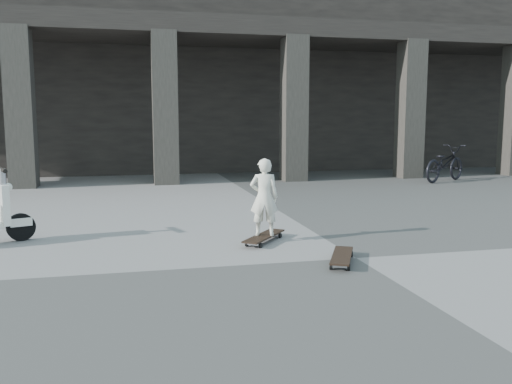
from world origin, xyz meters
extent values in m
plane|color=#474745|center=(0.00, 0.00, 0.00)|extent=(90.00, 90.00, 0.00)
cube|color=black|center=(0.00, 14.00, 3.00)|extent=(28.00, 6.00, 6.00)
cube|color=black|center=(0.00, 9.60, 4.20)|extent=(28.00, 2.80, 0.50)
cube|color=#2F2D27|center=(-5.36, 8.50, 2.00)|extent=(0.65, 0.65, 4.00)
cube|color=#2F2D27|center=(-1.79, 8.50, 2.00)|extent=(0.65, 0.65, 4.00)
cube|color=#2F2D27|center=(1.79, 8.50, 2.00)|extent=(0.65, 0.65, 4.00)
cube|color=#2F2D27|center=(5.36, 8.50, 2.00)|extent=(0.65, 0.65, 4.00)
cube|color=black|center=(-0.91, 1.13, 0.09)|extent=(0.79, 0.92, 0.02)
cube|color=#B2B2B7|center=(-0.70, 1.40, 0.05)|extent=(0.19, 0.17, 0.03)
cube|color=#B2B2B7|center=(-1.12, 0.85, 0.05)|extent=(0.19, 0.17, 0.03)
cylinder|color=black|center=(-0.78, 1.46, 0.04)|extent=(0.07, 0.08, 0.07)
cylinder|color=black|center=(-0.62, 1.33, 0.04)|extent=(0.07, 0.08, 0.07)
cylinder|color=black|center=(-1.21, 0.92, 0.04)|extent=(0.07, 0.08, 0.07)
cylinder|color=black|center=(-1.04, 0.79, 0.04)|extent=(0.07, 0.08, 0.07)
cube|color=black|center=(-0.27, -0.18, 0.09)|extent=(0.59, 0.90, 0.02)
cube|color=#B2B2B7|center=(-0.13, 0.10, 0.05)|extent=(0.20, 0.14, 0.03)
cube|color=#B2B2B7|center=(-0.41, -0.46, 0.05)|extent=(0.20, 0.14, 0.03)
cylinder|color=black|center=(-0.22, 0.14, 0.04)|extent=(0.06, 0.08, 0.08)
cylinder|color=black|center=(-0.04, 0.05, 0.04)|extent=(0.06, 0.08, 0.08)
cylinder|color=black|center=(-0.50, -0.42, 0.04)|extent=(0.06, 0.08, 0.08)
cylinder|color=black|center=(-0.32, -0.51, 0.04)|extent=(0.06, 0.08, 0.08)
imported|color=silver|center=(-0.91, 1.13, 0.64)|extent=(0.45, 0.35, 1.09)
cylinder|color=black|center=(-4.27, 2.02, 0.20)|extent=(0.40, 0.23, 0.39)
cube|color=white|center=(-4.46, 1.95, 0.54)|extent=(0.21, 0.35, 0.57)
cube|color=white|center=(-4.27, 2.02, 0.27)|extent=(0.32, 0.23, 0.12)
cylinder|color=#B2B2B7|center=(-4.46, 1.95, 0.90)|extent=(0.11, 0.11, 0.29)
cylinder|color=black|center=(-4.46, 1.95, 1.03)|extent=(0.22, 0.48, 0.06)
sphere|color=white|center=(-4.40, 1.97, 0.78)|extent=(0.12, 0.12, 0.12)
imported|color=black|center=(5.81, 7.30, 0.51)|extent=(2.01, 1.53, 1.01)
camera|label=1|loc=(-2.73, -6.14, 1.72)|focal=38.00mm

